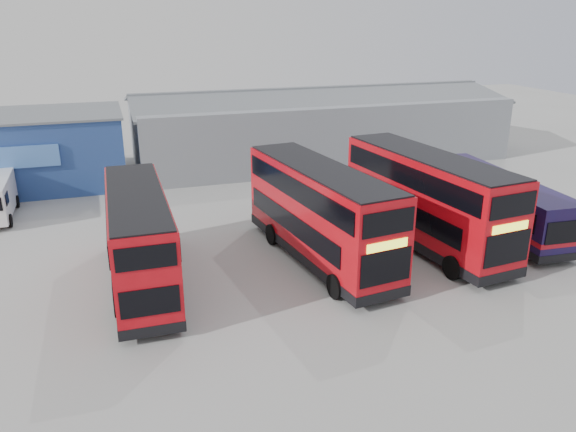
# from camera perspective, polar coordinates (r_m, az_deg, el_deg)

# --- Properties ---
(ground_plane) EXTENTS (120.00, 120.00, 0.00)m
(ground_plane) POSITION_cam_1_polar(r_m,az_deg,el_deg) (28.36, 2.06, -4.13)
(ground_plane) COLOR gray
(ground_plane) RESTS_ON ground
(office_block) EXTENTS (12.30, 8.32, 5.12)m
(office_block) POSITION_cam_1_polar(r_m,az_deg,el_deg) (43.51, -24.45, 6.17)
(office_block) COLOR navy
(office_block) RESTS_ON ground
(maintenance_shed) EXTENTS (30.50, 12.00, 5.89)m
(maintenance_shed) POSITION_cam_1_polar(r_m,az_deg,el_deg) (48.30, 2.85, 9.12)
(maintenance_shed) COLOR gray
(maintenance_shed) RESTS_ON ground
(double_decker_left) EXTENTS (2.70, 10.30, 4.34)m
(double_decker_left) POSITION_cam_1_polar(r_m,az_deg,el_deg) (25.45, -14.84, -2.40)
(double_decker_left) COLOR red
(double_decker_left) RESTS_ON ground
(double_decker_centre) EXTENTS (4.08, 11.46, 4.75)m
(double_decker_centre) POSITION_cam_1_polar(r_m,az_deg,el_deg) (27.17, 3.25, 0.13)
(double_decker_centre) COLOR red
(double_decker_centre) RESTS_ON ground
(double_decker_right) EXTENTS (3.94, 11.73, 4.87)m
(double_decker_right) POSITION_cam_1_polar(r_m,az_deg,el_deg) (29.86, 13.83, 1.51)
(double_decker_right) COLOR red
(double_decker_right) RESTS_ON ground
(single_decker_blue) EXTENTS (3.36, 11.35, 3.04)m
(single_decker_blue) POSITION_cam_1_polar(r_m,az_deg,el_deg) (33.64, 20.39, 1.24)
(single_decker_blue) COLOR #130D3C
(single_decker_blue) RESTS_ON ground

